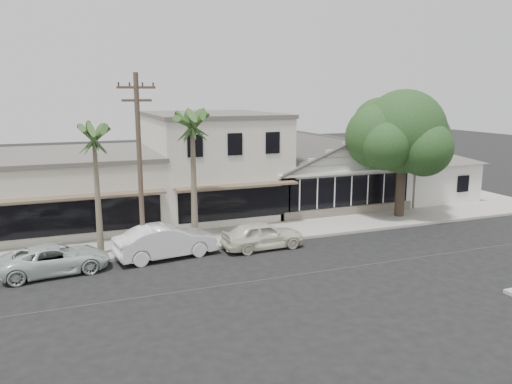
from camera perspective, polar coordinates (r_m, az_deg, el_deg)
name	(u,v)px	position (r m, az deg, el deg)	size (l,w,h in m)	color
ground	(354,267)	(24.20, 11.15, -8.38)	(140.00, 140.00, 0.00)	black
sidewalk_north	(158,244)	(27.46, -11.12, -5.84)	(90.00, 3.50, 0.15)	#9E9991
corner_shop	(322,169)	(36.51, 7.52, 2.60)	(10.40, 8.60, 5.10)	white
side_cottage	(421,179)	(40.48, 18.39, 1.37)	(6.00, 6.00, 3.00)	white
row_building_near	(211,164)	(34.32, -5.12, 3.18)	(8.00, 10.00, 6.50)	silver
row_building_midnear	(73,190)	(33.19, -20.17, 0.24)	(10.00, 10.00, 4.20)	beige
utility_pole	(140,161)	(24.81, -13.17, 3.42)	(1.80, 0.24, 9.00)	brown
car_0	(262,235)	(26.23, 0.74, -4.93)	(1.74, 4.32, 1.47)	silver
car_1	(166,241)	(25.21, -10.25, -5.57)	(1.75, 5.01, 1.65)	white
car_2	(55,259)	(24.53, -21.98, -7.12)	(2.18, 4.73, 1.32)	silver
shade_tree	(400,134)	(33.39, 16.15, 6.38)	(7.48, 6.76, 8.30)	#45362A
palm_east	(192,124)	(26.29, -7.29, 7.76)	(3.38, 3.38, 7.63)	#726651
palm_mid	(94,138)	(25.16, -18.04, 5.93)	(2.80, 2.80, 6.98)	#726651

